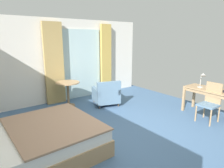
# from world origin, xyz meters

# --- Properties ---
(ground) EXTENTS (6.45, 6.79, 0.10)m
(ground) POSITION_xyz_m (0.00, 0.00, -0.05)
(ground) COLOR #426084
(wall_back) EXTENTS (6.05, 0.12, 2.63)m
(wall_back) POSITION_xyz_m (0.00, 3.13, 1.31)
(wall_back) COLOR silver
(wall_back) RESTS_ON ground
(balcony_glass_door) EXTENTS (1.52, 0.02, 2.31)m
(balcony_glass_door) POSITION_xyz_m (0.63, 3.05, 1.16)
(balcony_glass_door) COLOR silver
(balcony_glass_door) RESTS_ON ground
(curtain_panel_left) EXTENTS (0.60, 0.10, 2.50)m
(curtain_panel_left) POSITION_xyz_m (-0.35, 2.95, 1.25)
(curtain_panel_left) COLOR tan
(curtain_panel_left) RESTS_ON ground
(curtain_panel_right) EXTENTS (0.42, 0.10, 2.50)m
(curtain_panel_right) POSITION_xyz_m (1.61, 2.95, 1.25)
(curtain_panel_right) COLOR tan
(curtain_panel_right) RESTS_ON ground
(bed) EXTENTS (2.31, 1.81, 1.11)m
(bed) POSITION_xyz_m (-1.85, 0.36, 0.28)
(bed) COLOR tan
(bed) RESTS_ON ground
(writing_desk) EXTENTS (0.61, 1.39, 0.72)m
(writing_desk) POSITION_xyz_m (2.52, -0.56, 0.63)
(writing_desk) COLOR tan
(writing_desk) RESTS_ON ground
(desk_chair) EXTENTS (0.44, 0.41, 0.97)m
(desk_chair) POSITION_xyz_m (2.17, -0.71, 0.53)
(desk_chair) COLOR slate
(desk_chair) RESTS_ON ground
(desk_lamp) EXTENTS (0.26, 0.26, 0.46)m
(desk_lamp) POSITION_xyz_m (2.40, -0.31, 1.02)
(desk_lamp) COLOR #B7B2A8
(desk_lamp) RESTS_ON writing_desk
(armchair_by_window) EXTENTS (0.92, 0.94, 0.79)m
(armchair_by_window) POSITION_xyz_m (0.82, 1.83, 0.32)
(armchair_by_window) COLOR slate
(armchair_by_window) RESTS_ON ground
(round_cafe_table) EXTENTS (0.71, 0.71, 0.75)m
(round_cafe_table) POSITION_xyz_m (-0.17, 2.43, 0.56)
(round_cafe_table) COLOR tan
(round_cafe_table) RESTS_ON ground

